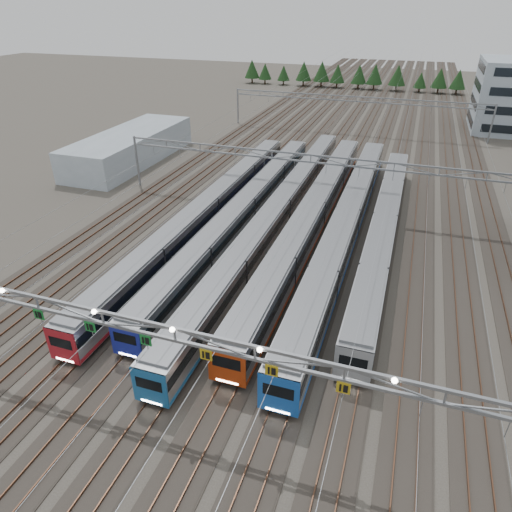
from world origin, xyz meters
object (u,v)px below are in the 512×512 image
(train_e, at_px, (347,222))
(gantry_far, at_px, (356,103))
(train_a, at_px, (209,210))
(train_f, at_px, (384,227))
(west_shed, at_px, (130,147))
(train_c, at_px, (279,211))
(gantry_mid, at_px, (310,165))
(train_b, at_px, (245,209))
(train_d, at_px, (313,214))
(gantry_near, at_px, (174,338))

(train_e, relative_size, gantry_far, 1.08)
(train_a, relative_size, train_f, 1.13)
(train_a, xyz_separation_m, west_shed, (-24.96, 20.55, 0.49))
(train_c, bearing_deg, train_e, -4.88)
(train_c, height_order, gantry_mid, gantry_mid)
(train_c, bearing_deg, gantry_far, 87.53)
(train_e, distance_m, west_shed, 46.83)
(train_b, bearing_deg, train_c, 12.20)
(train_d, bearing_deg, train_e, -9.56)
(train_d, bearing_deg, gantry_far, 92.47)
(train_c, height_order, train_e, train_e)
(train_d, height_order, gantry_mid, gantry_mid)
(gantry_near, xyz_separation_m, gantry_far, (0.05, 85.12, -0.70))
(train_d, distance_m, gantry_mid, 8.60)
(gantry_near, distance_m, gantry_mid, 40.12)
(train_b, relative_size, gantry_far, 1.01)
(gantry_near, relative_size, gantry_far, 1.00)
(train_e, bearing_deg, train_d, 170.44)
(train_e, height_order, gantry_near, gantry_near)
(train_e, distance_m, gantry_mid, 11.23)
(train_e, bearing_deg, train_c, 175.12)
(train_b, xyz_separation_m, train_c, (4.50, 0.97, 0.04))
(train_d, bearing_deg, train_f, -3.86)
(train_b, xyz_separation_m, train_d, (9.00, 0.96, 0.19))
(train_d, relative_size, gantry_far, 1.06)
(train_a, height_order, west_shed, west_shed)
(train_a, height_order, train_e, train_e)
(train_b, distance_m, gantry_near, 33.01)
(train_b, relative_size, train_e, 0.94)
(train_a, xyz_separation_m, train_d, (13.50, 2.66, 0.15))
(train_d, height_order, west_shed, west_shed)
(gantry_near, bearing_deg, gantry_mid, 89.93)
(gantry_mid, relative_size, gantry_far, 1.00)
(train_e, relative_size, gantry_near, 1.08)
(train_c, bearing_deg, gantry_mid, 72.67)
(train_d, bearing_deg, west_shed, 155.06)
(west_shed, bearing_deg, train_c, -27.76)
(train_b, xyz_separation_m, gantry_near, (6.70, -31.94, 4.99))
(west_shed, bearing_deg, gantry_mid, -16.41)
(gantry_far, bearing_deg, train_d, -87.53)
(gantry_near, bearing_deg, west_shed, 125.46)
(gantry_mid, distance_m, west_shed, 37.94)
(train_e, xyz_separation_m, west_shed, (-42.96, 18.64, 0.36))
(train_c, xyz_separation_m, train_d, (4.50, -0.01, 0.15))
(train_b, bearing_deg, gantry_near, -78.15)
(train_f, relative_size, gantry_mid, 0.92)
(train_d, bearing_deg, train_a, -168.84)
(train_e, height_order, train_f, train_e)
(train_c, height_order, gantry_far, gantry_far)
(train_a, relative_size, gantry_mid, 1.03)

